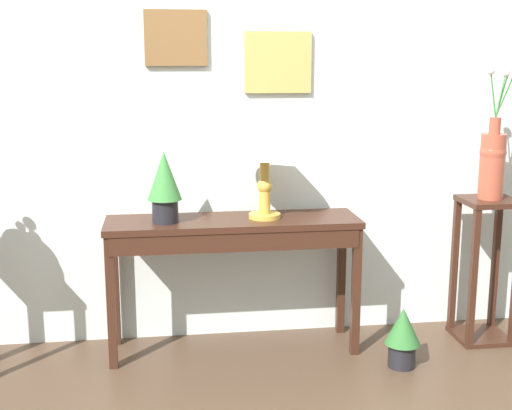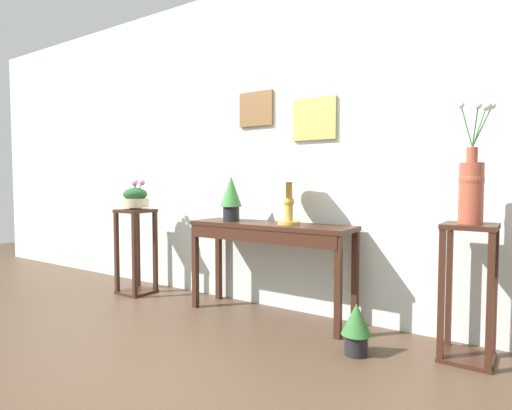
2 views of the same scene
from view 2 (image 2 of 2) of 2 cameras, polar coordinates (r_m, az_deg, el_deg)
ground_plane at (r=2.63m, az=-13.85°, el=-21.49°), size 12.00×12.00×0.01m
back_wall_with_art at (r=3.63m, az=4.43°, el=8.08°), size 9.00×0.13×2.80m
console_table at (r=3.39m, az=1.65°, el=-4.27°), size 1.38×0.38×0.76m
table_lamp at (r=3.29m, az=4.47°, el=4.22°), size 0.34×0.34×0.52m
potted_plant_on_console at (r=3.56m, az=-3.36°, el=1.20°), size 0.18×0.18×0.38m
pedestal_stand_left at (r=4.29m, az=-15.81°, el=-6.03°), size 0.30×0.30×0.82m
planter_bowl_wide_left at (r=4.24m, az=-15.90°, el=0.92°), size 0.26×0.26×0.29m
pedestal_stand_right at (r=2.92m, az=26.62°, el=-10.48°), size 0.30×0.30×0.84m
flower_vase_tall_right at (r=2.84m, az=26.98°, el=2.45°), size 0.20×0.20×0.73m
potted_plant_floor at (r=2.83m, az=13.33°, el=-15.58°), size 0.19×0.19×0.33m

